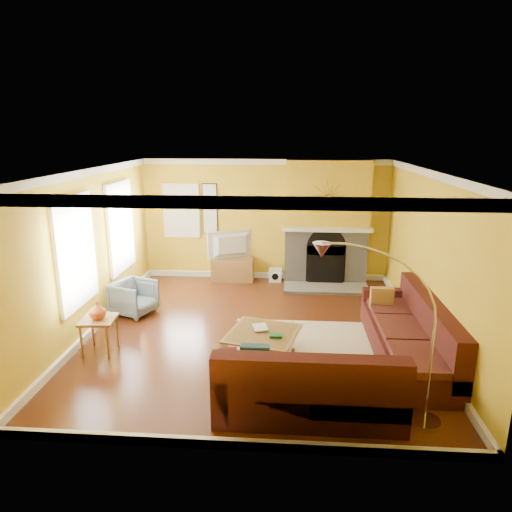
# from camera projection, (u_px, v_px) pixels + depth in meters

# --- Properties ---
(floor) EXTENTS (5.50, 6.00, 0.02)m
(floor) POSITION_uv_depth(u_px,v_px,m) (256.00, 332.00, 7.72)
(floor) COLOR #602B14
(floor) RESTS_ON ground
(ceiling) EXTENTS (5.50, 6.00, 0.02)m
(ceiling) POSITION_uv_depth(u_px,v_px,m) (256.00, 169.00, 7.01)
(ceiling) COLOR white
(ceiling) RESTS_ON ground
(wall_back) EXTENTS (5.50, 0.02, 2.70)m
(wall_back) POSITION_uv_depth(u_px,v_px,m) (265.00, 220.00, 10.26)
(wall_back) COLOR gold
(wall_back) RESTS_ON ground
(wall_front) EXTENTS (5.50, 0.02, 2.70)m
(wall_front) POSITION_uv_depth(u_px,v_px,m) (233.00, 334.00, 4.47)
(wall_front) COLOR gold
(wall_front) RESTS_ON ground
(wall_left) EXTENTS (0.02, 6.00, 2.70)m
(wall_left) POSITION_uv_depth(u_px,v_px,m) (90.00, 252.00, 7.56)
(wall_left) COLOR gold
(wall_left) RESTS_ON ground
(wall_right) EXTENTS (0.02, 6.00, 2.70)m
(wall_right) POSITION_uv_depth(u_px,v_px,m) (430.00, 258.00, 7.17)
(wall_right) COLOR gold
(wall_right) RESTS_ON ground
(baseboard) EXTENTS (5.50, 6.00, 0.12)m
(baseboard) POSITION_uv_depth(u_px,v_px,m) (256.00, 328.00, 7.70)
(baseboard) COLOR white
(baseboard) RESTS_ON floor
(crown_molding) EXTENTS (5.50, 6.00, 0.12)m
(crown_molding) POSITION_uv_depth(u_px,v_px,m) (256.00, 174.00, 7.03)
(crown_molding) COLOR white
(crown_molding) RESTS_ON ceiling
(window_left_near) EXTENTS (0.06, 1.22, 1.72)m
(window_left_near) POSITION_uv_depth(u_px,v_px,m) (120.00, 227.00, 8.77)
(window_left_near) COLOR white
(window_left_near) RESTS_ON wall_left
(window_left_far) EXTENTS (0.06, 1.22, 1.72)m
(window_left_far) POSITION_uv_depth(u_px,v_px,m) (75.00, 252.00, 6.94)
(window_left_far) COLOR white
(window_left_far) RESTS_ON wall_left
(window_back) EXTENTS (0.82, 0.06, 1.22)m
(window_back) POSITION_uv_depth(u_px,v_px,m) (181.00, 211.00, 10.29)
(window_back) COLOR white
(window_back) RESTS_ON wall_back
(wall_art) EXTENTS (0.34, 0.04, 1.14)m
(wall_art) POSITION_uv_depth(u_px,v_px,m) (210.00, 209.00, 10.24)
(wall_art) COLOR white
(wall_art) RESTS_ON wall_back
(fireplace) EXTENTS (1.80, 0.40, 2.70)m
(fireplace) POSITION_uv_depth(u_px,v_px,m) (327.00, 223.00, 9.96)
(fireplace) COLOR gray
(fireplace) RESTS_ON floor
(mantel) EXTENTS (1.92, 0.22, 0.08)m
(mantel) POSITION_uv_depth(u_px,v_px,m) (327.00, 229.00, 9.76)
(mantel) COLOR white
(mantel) RESTS_ON fireplace
(hearth) EXTENTS (1.80, 0.70, 0.06)m
(hearth) POSITION_uv_depth(u_px,v_px,m) (326.00, 288.00, 9.78)
(hearth) COLOR gray
(hearth) RESTS_ON floor
(sunburst) EXTENTS (0.70, 0.04, 0.70)m
(sunburst) POSITION_uv_depth(u_px,v_px,m) (329.00, 197.00, 9.58)
(sunburst) COLOR olive
(sunburst) RESTS_ON fireplace
(rug) EXTENTS (2.40, 1.80, 0.02)m
(rug) POSITION_uv_depth(u_px,v_px,m) (306.00, 344.00, 7.26)
(rug) COLOR beige
(rug) RESTS_ON floor
(sectional_sofa) EXTENTS (3.06, 3.40, 0.90)m
(sectional_sofa) POSITION_uv_depth(u_px,v_px,m) (335.00, 335.00, 6.55)
(sectional_sofa) COLOR #471916
(sectional_sofa) RESTS_ON floor
(coffee_table) EXTENTS (1.20, 1.20, 0.39)m
(coffee_table) POSITION_uv_depth(u_px,v_px,m) (263.00, 344.00, 6.83)
(coffee_table) COLOR white
(coffee_table) RESTS_ON floor
(media_console) EXTENTS (0.94, 0.42, 0.52)m
(media_console) POSITION_uv_depth(u_px,v_px,m) (233.00, 269.00, 10.33)
(media_console) COLOR olive
(media_console) RESTS_ON floor
(tv) EXTENTS (1.03, 0.58, 0.62)m
(tv) POSITION_uv_depth(u_px,v_px,m) (232.00, 245.00, 10.18)
(tv) COLOR black
(tv) RESTS_ON media_console
(subwoofer) EXTENTS (0.28, 0.28, 0.28)m
(subwoofer) POSITION_uv_depth(u_px,v_px,m) (275.00, 275.00, 10.33)
(subwoofer) COLOR white
(subwoofer) RESTS_ON floor
(armchair) EXTENTS (0.89, 0.88, 0.63)m
(armchair) POSITION_uv_depth(u_px,v_px,m) (134.00, 298.00, 8.40)
(armchair) COLOR slate
(armchair) RESTS_ON floor
(side_table) EXTENTS (0.54, 0.54, 0.55)m
(side_table) POSITION_uv_depth(u_px,v_px,m) (100.00, 335.00, 6.94)
(side_table) COLOR olive
(side_table) RESTS_ON floor
(vase) EXTENTS (0.27, 0.27, 0.27)m
(vase) POSITION_uv_depth(u_px,v_px,m) (97.00, 310.00, 6.83)
(vase) COLOR #D8591E
(vase) RESTS_ON side_table
(book) EXTENTS (0.28, 0.33, 0.03)m
(book) POSITION_uv_depth(u_px,v_px,m) (253.00, 328.00, 6.88)
(book) COLOR white
(book) RESTS_ON coffee_table
(arc_lamp) EXTENTS (1.35, 0.36, 2.13)m
(arc_lamp) POSITION_uv_depth(u_px,v_px,m) (380.00, 338.00, 5.04)
(arc_lamp) COLOR silver
(arc_lamp) RESTS_ON floor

